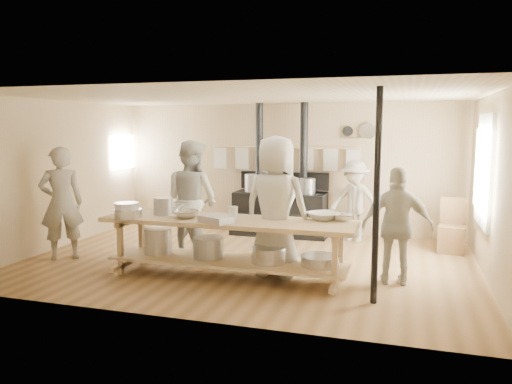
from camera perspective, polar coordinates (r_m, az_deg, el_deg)
ground at (r=8.03m, az=-0.95°, el=-7.94°), size 7.00×7.00×0.00m
room_shell at (r=7.76m, az=-0.98°, el=3.69°), size 7.00×7.00×7.00m
window_right at (r=8.06m, az=24.65°, el=2.28°), size 0.09×1.50×1.65m
left_opening at (r=11.05m, az=-14.97°, el=4.44°), size 0.00×0.90×0.90m
stove at (r=9.92m, az=2.78°, el=-1.91°), size 1.90×0.75×2.60m
towel_rail at (r=10.07m, az=3.25°, el=4.17°), size 3.00×0.04×0.47m
back_wall_shelf at (r=9.85m, az=11.68°, el=6.55°), size 0.63×0.14×0.32m
prep_table at (r=7.08m, az=-3.29°, el=-5.71°), size 3.60×0.90×0.85m
support_post at (r=6.08m, az=13.62°, el=-0.62°), size 0.08×0.08×2.60m
cook_far_left at (r=8.61m, az=-21.36°, el=-1.20°), size 0.79×0.77×1.83m
cook_left at (r=8.07m, az=-7.34°, el=-0.94°), size 1.13×1.01×1.92m
cook_center at (r=7.07m, az=2.29°, el=-1.70°), size 1.07×0.79×2.02m
cook_right at (r=7.00m, az=15.85°, el=-3.79°), size 0.97×0.47×1.60m
cook_by_window at (r=9.46m, az=11.20°, el=-1.02°), size 1.10×0.80×1.52m
chair at (r=9.18m, az=21.46°, el=-4.76°), size 0.48×0.48×0.92m
bowl_white_a at (r=7.73m, az=-9.89°, el=-1.83°), size 0.52×0.52×0.10m
bowl_steel_a at (r=7.13m, az=-7.99°, el=-2.52°), size 0.50×0.50×0.11m
bowl_white_b at (r=6.99m, az=7.70°, el=-2.74°), size 0.60×0.60×0.10m
bowl_steel_b at (r=6.96m, az=9.80°, el=-2.89°), size 0.37×0.37×0.09m
roasting_pan at (r=6.74m, az=-4.63°, el=-3.12°), size 0.51×0.43×0.09m
mixing_bowl_large at (r=7.31m, az=-14.39°, el=-2.40°), size 0.40×0.40×0.12m
bucket_galv at (r=7.44m, az=-10.56°, el=-1.60°), size 0.35×0.35×0.25m
deep_bowl_enamel at (r=7.35m, az=-14.55°, el=-2.00°), size 0.44×0.44×0.21m
pitcher at (r=6.81m, az=-2.64°, el=-2.52°), size 0.15×0.15×0.21m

